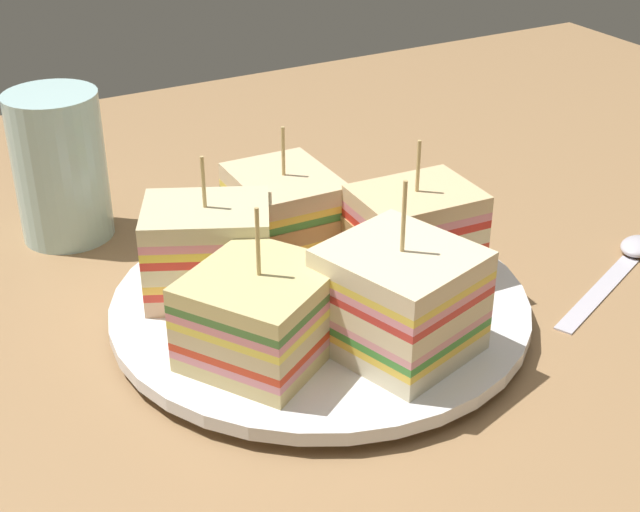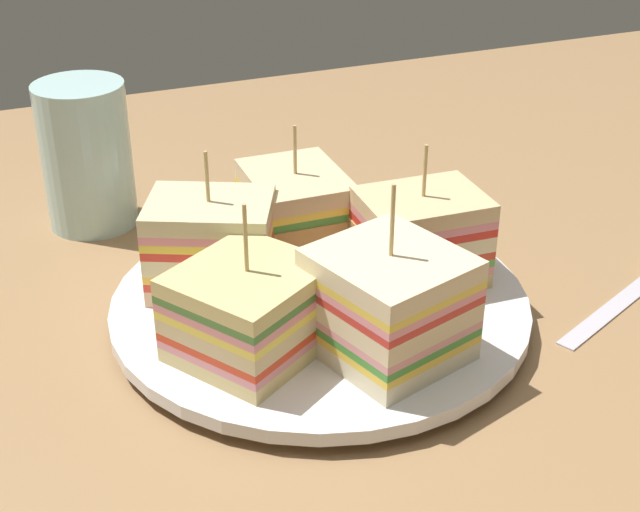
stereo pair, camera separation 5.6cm
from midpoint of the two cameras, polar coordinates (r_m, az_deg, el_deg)
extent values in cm
cube|color=#9B754C|center=(58.53, -2.73, -4.76)|extent=(129.15, 95.89, 1.80)
cylinder|color=white|center=(57.85, -2.76, -3.73)|extent=(16.25, 16.25, 0.70)
cylinder|color=white|center=(57.43, -2.78, -3.07)|extent=(26.21, 26.21, 0.86)
cube|color=#DDB58B|center=(58.29, -9.61, -1.84)|extent=(9.40, 8.50, 1.09)
cube|color=#9E7242|center=(57.98, -5.92, -1.74)|extent=(2.69, 5.25, 1.09)
cube|color=#DA3E30|center=(57.88, -9.68, -1.15)|extent=(9.40, 8.50, 0.54)
cube|color=yellow|center=(57.61, -9.72, -0.68)|extent=(9.40, 8.50, 0.54)
cube|color=beige|center=(57.22, -9.79, 0.03)|extent=(9.40, 8.50, 1.09)
cube|color=#B2844C|center=(56.91, -6.03, 0.14)|extent=(2.69, 5.25, 1.09)
cube|color=red|center=(56.83, -9.86, 0.75)|extent=(9.40, 8.50, 0.54)
cube|color=yellow|center=(56.59, -9.90, 1.24)|extent=(9.40, 8.50, 0.54)
cube|color=pink|center=(56.34, -9.95, 1.72)|extent=(9.40, 8.50, 0.54)
cube|color=beige|center=(55.98, -10.02, 2.47)|extent=(9.40, 8.50, 1.09)
cylinder|color=tan|center=(55.05, -10.21, 4.51)|extent=(0.24, 0.24, 3.28)
cube|color=#DBC37F|center=(52.09, -6.75, -5.80)|extent=(10.28, 10.11, 0.93)
cube|color=#B2844C|center=(54.63, -4.49, -3.86)|extent=(3.98, 6.06, 0.93)
cube|color=pink|center=(51.69, -6.79, -5.16)|extent=(10.28, 10.11, 0.49)
cube|color=red|center=(51.42, -6.82, -4.70)|extent=(10.28, 10.11, 0.49)
cube|color=#D2BE8C|center=(51.03, -6.87, -4.04)|extent=(10.28, 10.11, 0.93)
cube|color=#9E7242|center=(53.62, -4.57, -2.14)|extent=(3.98, 6.06, 0.93)
cube|color=#EEDA50|center=(50.65, -6.91, -3.36)|extent=(10.28, 10.11, 0.49)
cube|color=pink|center=(50.39, -6.95, -2.89)|extent=(10.28, 10.11, 0.49)
cube|color=#487B38|center=(50.14, -6.98, -2.41)|extent=(10.28, 10.11, 0.49)
cube|color=#D3C480|center=(49.77, -7.03, -1.71)|extent=(10.28, 10.11, 0.93)
cylinder|color=tan|center=(48.57, -7.20, 0.80)|extent=(0.24, 0.24, 4.01)
cube|color=beige|center=(52.34, 1.85, -5.26)|extent=(9.10, 9.42, 1.14)
cube|color=#9E7242|center=(54.52, -1.06, -3.71)|extent=(6.83, 2.33, 1.14)
cube|color=yellow|center=(51.89, 1.87, -4.52)|extent=(9.10, 9.42, 0.48)
cube|color=#449239|center=(51.63, 1.87, -4.08)|extent=(9.10, 9.42, 0.48)
cube|color=pink|center=(51.38, 1.88, -3.64)|extent=(9.10, 9.42, 0.48)
cube|color=beige|center=(50.95, 1.90, -2.87)|extent=(9.10, 9.42, 1.14)
cube|color=#B2844C|center=(53.18, -1.08, -1.38)|extent=(6.83, 2.33, 1.14)
cube|color=red|center=(50.53, 1.91, -2.09)|extent=(9.10, 9.42, 0.48)
cube|color=pink|center=(50.28, 1.92, -1.63)|extent=(9.10, 9.42, 0.48)
cube|color=#F7D64D|center=(50.04, 1.93, -1.16)|extent=(9.10, 9.42, 0.48)
cube|color=beige|center=(49.64, 1.94, -0.35)|extent=(9.10, 9.42, 1.14)
cylinder|color=tan|center=(48.40, 2.00, 2.40)|extent=(0.24, 0.24, 4.18)
cube|color=#E2C27E|center=(60.22, 2.94, -0.40)|extent=(7.95, 6.19, 1.04)
cube|color=#B2844C|center=(58.71, -0.28, -1.19)|extent=(0.59, 5.72, 1.04)
cube|color=pink|center=(59.84, 2.96, 0.26)|extent=(7.95, 6.19, 0.54)
cube|color=#5DA23E|center=(59.58, 2.97, 0.72)|extent=(7.95, 6.19, 0.54)
cube|color=red|center=(59.33, 2.98, 1.18)|extent=(7.95, 6.19, 0.54)
cube|color=beige|center=(58.96, 3.00, 1.86)|extent=(7.95, 6.19, 1.04)
cube|color=#B2844C|center=(57.42, -0.29, 1.11)|extent=(0.59, 5.72, 1.04)
cube|color=red|center=(58.61, 3.02, 2.55)|extent=(7.95, 6.19, 0.54)
cube|color=pink|center=(58.37, 3.04, 3.02)|extent=(7.95, 6.19, 0.54)
cube|color=#E1BF8A|center=(58.03, 3.06, 3.72)|extent=(7.95, 6.19, 1.04)
cylinder|color=tan|center=(57.12, 3.11, 5.74)|extent=(0.24, 0.24, 3.41)
cube|color=#D8BD7D|center=(62.75, -4.74, 0.89)|extent=(6.38, 7.81, 1.16)
cube|color=#9E7242|center=(59.72, -3.31, -0.61)|extent=(6.09, 0.44, 1.16)
cube|color=#4A8D3D|center=(62.37, -4.77, 1.57)|extent=(6.38, 7.81, 0.51)
cube|color=yellow|center=(62.13, -4.79, 1.99)|extent=(6.38, 7.81, 0.51)
cube|color=#D3B580|center=(61.76, -4.82, 2.68)|extent=(6.38, 7.81, 1.16)
cube|color=#B2844C|center=(58.67, -3.37, 1.25)|extent=(6.09, 0.44, 1.16)
cube|color=#3F8737|center=(61.40, -4.85, 3.38)|extent=(6.38, 7.81, 0.51)
cube|color=yellow|center=(61.18, -4.87, 3.81)|extent=(6.38, 7.81, 0.51)
cube|color=beige|center=(60.83, -4.91, 4.53)|extent=(6.38, 7.81, 1.16)
cylinder|color=tan|center=(59.94, -5.00, 6.50)|extent=(0.24, 0.24, 3.37)
cube|color=silver|center=(62.56, 14.66, -2.25)|extent=(11.14, 5.87, 0.25)
ellipsoid|color=silver|center=(68.33, 17.13, 0.53)|extent=(3.99, 3.52, 1.00)
cylinder|color=silver|center=(69.14, -18.22, 5.29)|extent=(6.63, 6.63, 10.96)
cylinder|color=yellow|center=(70.68, -17.75, 2.44)|extent=(6.10, 6.10, 3.27)
camera|label=1|loc=(0.03, -92.86, -1.58)|focal=51.16mm
camera|label=2|loc=(0.03, 87.14, 1.58)|focal=51.16mm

